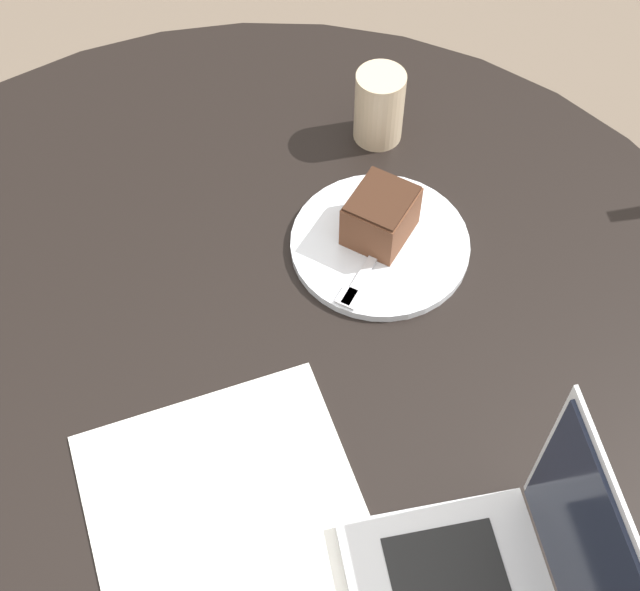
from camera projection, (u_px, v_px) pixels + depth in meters
ground_plane at (278, 572)px, 1.64m from camera, size 12.00×12.00×0.00m
dining_table at (260, 433)px, 1.15m from camera, size 1.32×1.32×0.72m
paper_document at (228, 517)px, 0.96m from camera, size 0.33×0.32×0.00m
plate at (380, 244)px, 1.16m from camera, size 0.23×0.23×0.01m
cake_slice at (381, 216)px, 1.14m from camera, size 0.11×0.11×0.07m
fork at (368, 267)px, 1.13m from camera, size 0.12×0.15×0.00m
coffee_glass at (379, 107)px, 1.23m from camera, size 0.07×0.07×0.11m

